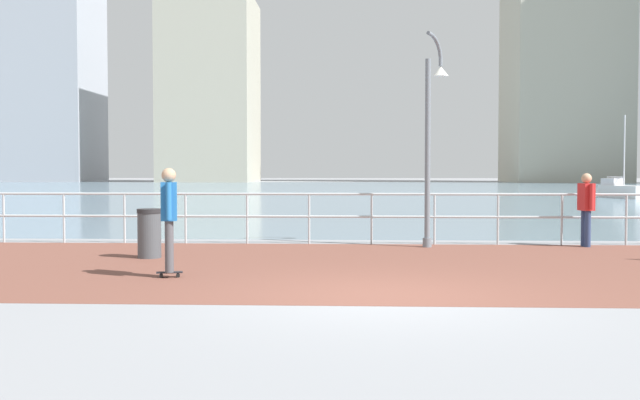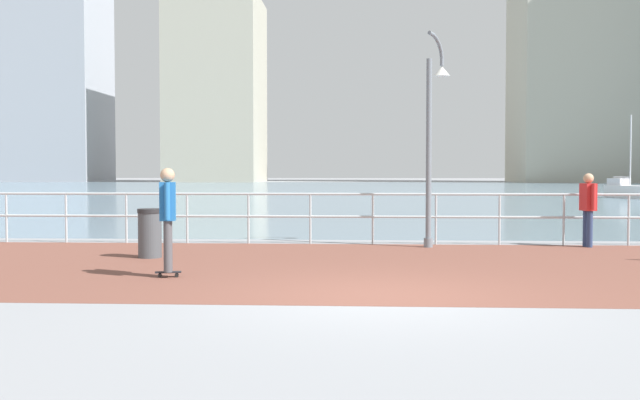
{
  "view_description": "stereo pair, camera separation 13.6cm",
  "coord_description": "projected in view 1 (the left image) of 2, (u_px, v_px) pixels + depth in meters",
  "views": [
    {
      "loc": [
        -0.4,
        -9.73,
        1.65
      ],
      "look_at": [
        -1.03,
        4.18,
        1.1
      ],
      "focal_mm": 41.94,
      "sensor_mm": 36.0,
      "label": 1
    },
    {
      "loc": [
        -0.26,
        -9.72,
        1.65
      ],
      "look_at": [
        -1.03,
        4.18,
        1.1
      ],
      "focal_mm": 41.94,
      "sensor_mm": 36.0,
      "label": 2
    }
  ],
  "objects": [
    {
      "name": "ground",
      "position": [
        360.0,
        195.0,
        49.69
      ],
      "size": [
        220.0,
        220.0,
        0.0
      ],
      "primitive_type": "plane",
      "color": "gray"
    },
    {
      "name": "brick_paving",
      "position": [
        377.0,
        266.0,
        12.89
      ],
      "size": [
        28.0,
        7.66,
        0.01
      ],
      "primitive_type": "cube",
      "color": "brown",
      "rests_on": "ground"
    },
    {
      "name": "harbor_water",
      "position": [
        359.0,
        190.0,
        61.63
      ],
      "size": [
        180.0,
        88.0,
        0.0
      ],
      "primitive_type": "cube",
      "color": "#6B899E",
      "rests_on": "ground"
    },
    {
      "name": "waterfront_railing",
      "position": [
        372.0,
        209.0,
        16.68
      ],
      "size": [
        25.25,
        0.06,
        1.15
      ],
      "color": "#B2BCC1",
      "rests_on": "ground"
    },
    {
      "name": "lamppost",
      "position": [
        432.0,
        129.0,
        16.1
      ],
      "size": [
        0.59,
        0.72,
        4.62
      ],
      "color": "slate",
      "rests_on": "ground"
    },
    {
      "name": "skateboarder",
      "position": [
        169.0,
        212.0,
        11.47
      ],
      "size": [
        0.41,
        0.56,
        1.69
      ],
      "color": "black",
      "rests_on": "ground"
    },
    {
      "name": "bystander",
      "position": [
        586.0,
        204.0,
        16.11
      ],
      "size": [
        0.3,
        0.56,
        1.59
      ],
      "color": "navy",
      "rests_on": "ground"
    },
    {
      "name": "trash_bin",
      "position": [
        149.0,
        233.0,
        14.08
      ],
      "size": [
        0.46,
        0.46,
        0.93
      ],
      "color": "#474C51",
      "rests_on": "ground"
    },
    {
      "name": "sailboat_teal",
      "position": [
        622.0,
        190.0,
        44.54
      ],
      "size": [
        2.11,
        3.68,
        4.93
      ],
      "color": "white",
      "rests_on": "ground"
    },
    {
      "name": "tower_glass",
      "position": [
        42.0,
        52.0,
        113.62
      ],
      "size": [
        15.84,
        13.19,
        41.11
      ],
      "color": "#A3A8B2",
      "rests_on": "ground"
    },
    {
      "name": "tower_concrete",
      "position": [
        564.0,
        35.0,
        104.47
      ],
      "size": [
        15.26,
        14.39,
        42.92
      ],
      "color": "#B2AD99",
      "rests_on": "ground"
    },
    {
      "name": "tower_beige",
      "position": [
        210.0,
        89.0,
        108.66
      ],
      "size": [
        12.85,
        14.98,
        28.58
      ],
      "color": "#B2AD99",
      "rests_on": "ground"
    }
  ]
}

